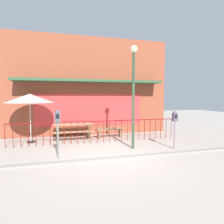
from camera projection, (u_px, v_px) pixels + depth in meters
ground at (108, 156)px, 6.62m from camera, size 40.00×40.00×0.00m
pub_storefront at (90, 86)px, 10.47m from camera, size 8.79×1.43×5.21m
patio_fence_front at (97, 128)px, 8.52m from camera, size 7.41×0.04×0.97m
picnic_table_left at (73, 126)px, 9.25m from camera, size 1.81×1.38×0.79m
patio_umbrella at (30, 98)px, 8.42m from camera, size 2.07×2.07×2.16m
patio_bench at (110, 131)px, 9.49m from camera, size 1.43×0.49×0.48m
parking_meter_near at (175, 120)px, 7.43m from camera, size 0.18×0.17×1.47m
parking_meter_far at (58, 121)px, 6.23m from camera, size 0.18×0.17×1.60m
street_lamp at (134, 82)px, 7.37m from camera, size 0.28×0.28×3.96m
curb_edge at (111, 159)px, 6.25m from camera, size 12.30×0.20×0.11m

